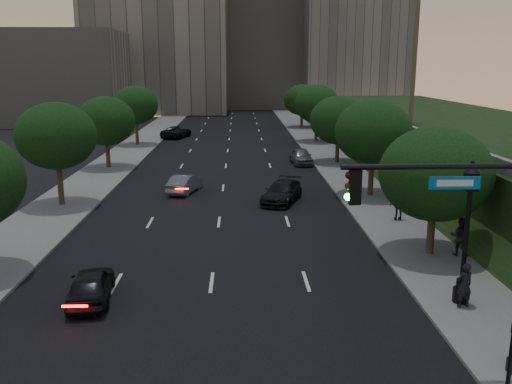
{
  "coord_description": "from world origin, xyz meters",
  "views": [
    {
      "loc": [
        1.19,
        -16.34,
        8.95
      ],
      "look_at": [
        1.92,
        6.37,
        3.6
      ],
      "focal_mm": 38.0,
      "sensor_mm": 36.0,
      "label": 1
    }
  ],
  "objects_px": {
    "sedan_far_left": "(176,132)",
    "sedan_far_right": "(301,156)",
    "street_lamp": "(466,240)",
    "pedestrian_c": "(399,205)",
    "sedan_mid_left": "(185,183)",
    "sedan_near_right": "(282,192)",
    "pedestrian_b": "(460,236)",
    "traffic_signal_mast": "(491,259)",
    "pedestrian_a": "(464,285)",
    "sedan_near_left": "(91,285)"
  },
  "relations": [
    {
      "from": "street_lamp",
      "to": "pedestrian_c",
      "type": "bearing_deg",
      "value": 85.56
    },
    {
      "from": "sedan_mid_left",
      "to": "sedan_far_right",
      "type": "height_order",
      "value": "sedan_far_right"
    },
    {
      "from": "sedan_near_right",
      "to": "pedestrian_c",
      "type": "xyz_separation_m",
      "value": [
        6.41,
        -4.95,
        0.36
      ]
    },
    {
      "from": "street_lamp",
      "to": "traffic_signal_mast",
      "type": "bearing_deg",
      "value": -105.99
    },
    {
      "from": "sedan_far_left",
      "to": "sedan_mid_left",
      "type": "bearing_deg",
      "value": 113.69
    },
    {
      "from": "pedestrian_c",
      "to": "sedan_far_left",
      "type": "bearing_deg",
      "value": -68.63
    },
    {
      "from": "sedan_near_left",
      "to": "pedestrian_c",
      "type": "distance_m",
      "value": 18.22
    },
    {
      "from": "traffic_signal_mast",
      "to": "pedestrian_c",
      "type": "relative_size",
      "value": 3.86
    },
    {
      "from": "pedestrian_a",
      "to": "sedan_near_right",
      "type": "bearing_deg",
      "value": -85.09
    },
    {
      "from": "street_lamp",
      "to": "pedestrian_b",
      "type": "bearing_deg",
      "value": 68.75
    },
    {
      "from": "sedan_far_right",
      "to": "sedan_mid_left",
      "type": "bearing_deg",
      "value": -134.59
    },
    {
      "from": "street_lamp",
      "to": "sedan_near_right",
      "type": "relative_size",
      "value": 1.18
    },
    {
      "from": "sedan_mid_left",
      "to": "pedestrian_a",
      "type": "relative_size",
      "value": 2.34
    },
    {
      "from": "sedan_far_right",
      "to": "pedestrian_c",
      "type": "height_order",
      "value": "pedestrian_c"
    },
    {
      "from": "sedan_mid_left",
      "to": "sedan_far_right",
      "type": "xyz_separation_m",
      "value": [
        9.62,
        11.12,
        0.07
      ]
    },
    {
      "from": "sedan_far_left",
      "to": "street_lamp",
      "type": "bearing_deg",
      "value": 124.48
    },
    {
      "from": "sedan_near_left",
      "to": "sedan_mid_left",
      "type": "distance_m",
      "value": 18.36
    },
    {
      "from": "traffic_signal_mast",
      "to": "sedan_mid_left",
      "type": "bearing_deg",
      "value": 114.48
    },
    {
      "from": "sedan_near_right",
      "to": "pedestrian_b",
      "type": "xyz_separation_m",
      "value": [
        7.53,
        -11.0,
        0.4
      ]
    },
    {
      "from": "sedan_mid_left",
      "to": "sedan_far_right",
      "type": "relative_size",
      "value": 0.94
    },
    {
      "from": "traffic_signal_mast",
      "to": "sedan_mid_left",
      "type": "relative_size",
      "value": 1.74
    },
    {
      "from": "sedan_near_right",
      "to": "sedan_far_left",
      "type": "bearing_deg",
      "value": 127.88
    },
    {
      "from": "sedan_far_left",
      "to": "pedestrian_a",
      "type": "relative_size",
      "value": 3.07
    },
    {
      "from": "street_lamp",
      "to": "sedan_far_left",
      "type": "height_order",
      "value": "street_lamp"
    },
    {
      "from": "sedan_far_left",
      "to": "traffic_signal_mast",
      "type": "bearing_deg",
      "value": 121.6
    },
    {
      "from": "street_lamp",
      "to": "sedan_near_left",
      "type": "relative_size",
      "value": 1.46
    },
    {
      "from": "sedan_far_right",
      "to": "pedestrian_c",
      "type": "relative_size",
      "value": 2.37
    },
    {
      "from": "sedan_mid_left",
      "to": "sedan_near_right",
      "type": "distance_m",
      "value": 7.37
    },
    {
      "from": "sedan_far_left",
      "to": "sedan_far_right",
      "type": "height_order",
      "value": "sedan_far_left"
    },
    {
      "from": "street_lamp",
      "to": "pedestrian_a",
      "type": "xyz_separation_m",
      "value": [
        -0.08,
        -0.42,
        -1.63
      ]
    },
    {
      "from": "sedan_far_left",
      "to": "pedestrian_b",
      "type": "distance_m",
      "value": 47.64
    },
    {
      "from": "street_lamp",
      "to": "sedan_near_left",
      "type": "xyz_separation_m",
      "value": [
        -14.15,
        0.88,
        -1.98
      ]
    },
    {
      "from": "traffic_signal_mast",
      "to": "sedan_mid_left",
      "type": "xyz_separation_m",
      "value": [
        -10.9,
        23.93,
        -3.01
      ]
    },
    {
      "from": "sedan_mid_left",
      "to": "sedan_far_left",
      "type": "xyz_separation_m",
      "value": [
        -3.93,
        30.01,
        0.07
      ]
    },
    {
      "from": "sedan_far_left",
      "to": "sedan_far_right",
      "type": "relative_size",
      "value": 1.23
    },
    {
      "from": "sedan_far_left",
      "to": "pedestrian_b",
      "type": "bearing_deg",
      "value": 128.69
    },
    {
      "from": "pedestrian_a",
      "to": "sedan_mid_left",
      "type": "bearing_deg",
      "value": -71.41
    },
    {
      "from": "pedestrian_a",
      "to": "sedan_near_left",
      "type": "bearing_deg",
      "value": -18.63
    },
    {
      "from": "street_lamp",
      "to": "pedestrian_c",
      "type": "xyz_separation_m",
      "value": [
        0.87,
        11.18,
        -1.58
      ]
    },
    {
      "from": "pedestrian_a",
      "to": "street_lamp",
      "type": "bearing_deg",
      "value": -114.1
    },
    {
      "from": "sedan_near_right",
      "to": "sedan_near_left",
      "type": "bearing_deg",
      "value": -99.48
    },
    {
      "from": "sedan_mid_left",
      "to": "pedestrian_b",
      "type": "xyz_separation_m",
      "value": [
        14.27,
        -14.01,
        0.43
      ]
    },
    {
      "from": "traffic_signal_mast",
      "to": "sedan_near_right",
      "type": "xyz_separation_m",
      "value": [
        -4.17,
        20.93,
        -2.98
      ]
    },
    {
      "from": "sedan_near_left",
      "to": "sedan_far_left",
      "type": "height_order",
      "value": "sedan_far_left"
    },
    {
      "from": "traffic_signal_mast",
      "to": "sedan_near_left",
      "type": "relative_size",
      "value": 1.82
    },
    {
      "from": "pedestrian_c",
      "to": "sedan_mid_left",
      "type": "bearing_deg",
      "value": -34.03
    },
    {
      "from": "sedan_near_right",
      "to": "pedestrian_b",
      "type": "bearing_deg",
      "value": -35.63
    },
    {
      "from": "sedan_near_left",
      "to": "pedestrian_c",
      "type": "relative_size",
      "value": 2.13
    },
    {
      "from": "street_lamp",
      "to": "pedestrian_b",
      "type": "relative_size",
      "value": 2.99
    },
    {
      "from": "sedan_far_left",
      "to": "pedestrian_a",
      "type": "distance_m",
      "value": 52.13
    }
  ]
}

